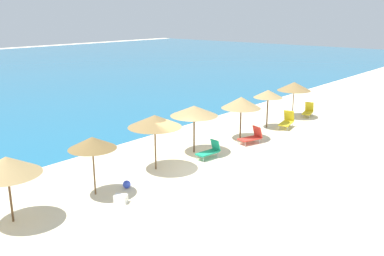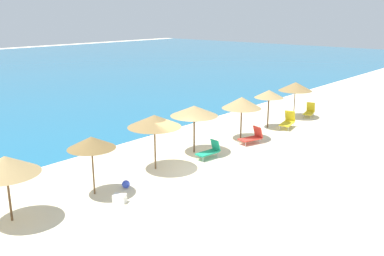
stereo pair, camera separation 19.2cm
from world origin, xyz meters
The scene contains 14 objects.
ground_plane centered at (0.00, 0.00, 0.00)m, with size 160.00×160.00×0.00m, color beige.
beach_umbrella_1 centered at (-8.14, 1.44, 2.20)m, with size 2.44×2.44×2.54m.
beach_umbrella_2 centered at (-4.66, 1.11, 2.29)m, with size 2.01×2.01×2.55m.
beach_umbrella_3 centered at (-0.85, 1.32, 2.45)m, with size 2.62×2.62×2.75m.
beach_umbrella_4 centered at (2.38, 1.58, 2.35)m, with size 2.60×2.60×2.64m.
beach_umbrella_5 centered at (6.20, 1.12, 2.27)m, with size 2.39×2.39×2.62m.
beach_umbrella_6 centered at (9.56, 1.26, 2.30)m, with size 1.92×1.92×2.57m.
beach_umbrella_7 centered at (13.41, 1.38, 2.30)m, with size 2.43×2.43×2.61m.
lounge_chair_0 centered at (14.41, 0.63, 0.40)m, with size 1.42×0.92×1.01m.
lounge_chair_1 centered at (2.19, 0.32, 0.40)m, with size 1.43×0.72×0.94m.
lounge_chair_2 centered at (5.90, 0.08, 0.40)m, with size 1.53×1.05×0.98m.
lounge_chair_4 centered at (10.41, 0.22, 0.46)m, with size 1.66×0.99×1.11m.
beach_ball centered at (-3.36, 0.60, 0.18)m, with size 0.35×0.35×0.35m, color blue.
cooler_box centered at (-4.49, -0.35, 0.17)m, with size 0.51×0.35×0.34m, color white.
Camera 2 is at (-14.46, -13.01, 7.48)m, focal length 39.55 mm.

